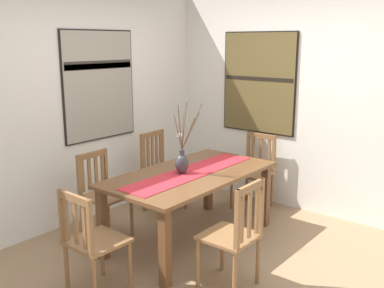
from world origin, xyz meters
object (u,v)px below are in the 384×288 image
chair_0 (92,241)px  chair_1 (235,234)px  dining_table (191,182)px  chair_4 (102,193)px  centerpiece_vase (182,160)px  painting_on_side_wall (259,83)px  chair_2 (161,170)px  chair_3 (255,170)px  painting_on_back_wall (99,85)px

chair_0 → chair_1: 1.15m
dining_table → chair_4: 0.95m
chair_4 → centerpiece_vase: bearing=-62.9°
chair_0 → painting_on_side_wall: bearing=3.4°
centerpiece_vase → chair_1: size_ratio=0.75×
centerpiece_vase → chair_2: size_ratio=0.73×
chair_0 → chair_3: (2.51, 0.02, 0.00)m
chair_1 → chair_3: 1.92m
centerpiece_vase → chair_2: centerpiece_vase is taller
dining_table → chair_3: 1.26m
chair_0 → chair_1: bearing=-46.1°
chair_1 → chair_2: (0.93, 1.69, 0.02)m
centerpiece_vase → chair_0: (-1.18, -0.06, -0.40)m
chair_4 → painting_on_side_wall: size_ratio=0.72×
painting_on_side_wall → painting_on_back_wall: bearing=143.1°
chair_3 → chair_4: size_ratio=1.01×
centerpiece_vase → painting_on_side_wall: painting_on_side_wall is taller
chair_1 → chair_0: bearing=133.9°
chair_3 → painting_on_back_wall: size_ratio=0.73×
dining_table → painting_on_back_wall: bearing=91.3°
centerpiece_vase → chair_2: 1.04m
centerpiece_vase → chair_0: centerpiece_vase is taller
chair_4 → painting_on_back_wall: painting_on_back_wall is taller
chair_0 → painting_on_back_wall: 2.10m
chair_2 → chair_1: bearing=-118.8°
painting_on_side_wall → chair_4: bearing=161.9°
centerpiece_vase → painting_on_back_wall: 1.43m
dining_table → chair_4: bearing=120.5°
painting_on_back_wall → dining_table: bearing=-88.7°
centerpiece_vase → chair_2: bearing=56.0°
dining_table → painting_on_side_wall: bearing=5.7°
chair_3 → dining_table: bearing=-179.7°
chair_0 → chair_3: 2.51m
chair_4 → chair_0: bearing=-133.9°
chair_0 → chair_3: size_ratio=0.99×
chair_2 → painting_on_back_wall: bearing=136.3°
chair_3 → painting_on_side_wall: size_ratio=0.73×
chair_1 → painting_on_side_wall: bearing=26.5°
painting_on_back_wall → painting_on_side_wall: bearing=-36.9°
dining_table → painting_on_back_wall: painting_on_back_wall is taller
chair_0 → chair_1: size_ratio=0.95×
chair_0 → chair_4: same height
chair_0 → painting_on_back_wall: size_ratio=0.72×
chair_4 → painting_on_back_wall: bearing=49.3°
chair_3 → painting_on_back_wall: painting_on_back_wall is taller
chair_1 → painting_on_back_wall: size_ratio=0.76×
chair_4 → dining_table: bearing=-59.5°
chair_4 → painting_on_side_wall: bearing=-18.1°
chair_0 → chair_2: bearing=26.6°
chair_3 → painting_on_side_wall: painting_on_side_wall is taller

